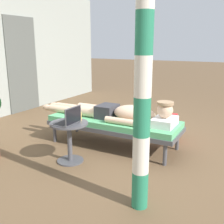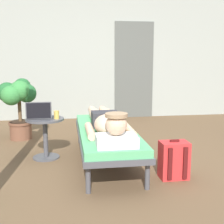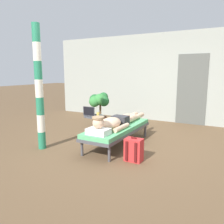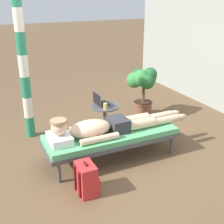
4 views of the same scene
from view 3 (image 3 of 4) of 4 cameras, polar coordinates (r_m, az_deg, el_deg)
The scene contains 11 objects.
ground_plane at distance 4.74m, azimuth 2.48°, elevation -8.80°, with size 40.00×40.00×0.00m, color brown.
house_wall_back at distance 7.31m, azimuth 12.10°, elevation 8.44°, with size 7.60×0.20×2.70m, color #999E93.
house_door_panel at distance 7.00m, azimuth 19.42°, elevation 5.32°, with size 0.84×0.03×2.04m, color #545651.
lounge_chair at distance 4.77m, azimuth 1.46°, elevation -4.34°, with size 0.68×1.95×0.42m.
person_reclining at distance 4.65m, azimuth 0.95°, elevation -2.52°, with size 0.53×2.17×0.33m.
side_table at distance 5.34m, azimuth -4.56°, elevation -2.69°, with size 0.48×0.48×0.52m.
laptop at distance 5.29m, azimuth -5.44°, elevation -0.34°, with size 0.31×0.24×0.23m.
drink_glass at distance 5.17m, azimuth -3.55°, elevation -0.62°, with size 0.06×0.06×0.10m, color gold.
backpack at distance 4.00m, azimuth 5.53°, elevation -9.50°, with size 0.30×0.26×0.42m.
potted_plant at distance 6.38m, azimuth -3.18°, elevation 1.95°, with size 0.60×0.60×0.96m.
porch_post at distance 4.64m, azimuth -17.91°, elevation 5.67°, with size 0.15×0.15×2.43m.
Camera 3 is at (1.99, -4.02, 1.54)m, focal length 36.28 mm.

